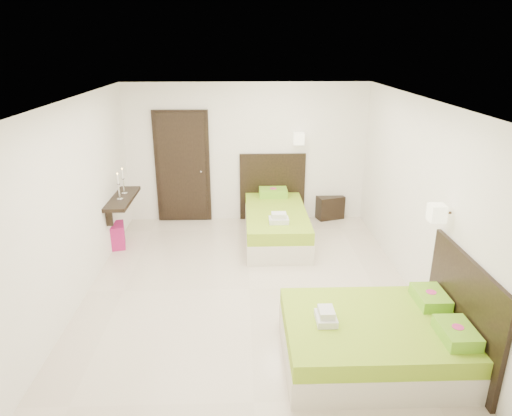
{
  "coord_description": "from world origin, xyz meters",
  "views": [
    {
      "loc": [
        -0.09,
        -5.62,
        3.25
      ],
      "look_at": [
        0.1,
        0.3,
        1.1
      ],
      "focal_mm": 32.0,
      "sensor_mm": 36.0,
      "label": 1
    }
  ],
  "objects_px": {
    "bed_single": "(276,221)",
    "ottoman": "(112,236)",
    "bed_double": "(381,337)",
    "nightstand": "(328,206)"
  },
  "relations": [
    {
      "from": "bed_single",
      "to": "ottoman",
      "type": "bearing_deg",
      "value": -173.56
    },
    {
      "from": "bed_double",
      "to": "ottoman",
      "type": "xyz_separation_m",
      "value": [
        -3.66,
        3.03,
        -0.08
      ]
    },
    {
      "from": "bed_single",
      "to": "nightstand",
      "type": "relative_size",
      "value": 4.08
    },
    {
      "from": "nightstand",
      "to": "bed_single",
      "type": "bearing_deg",
      "value": -155.04
    },
    {
      "from": "bed_single",
      "to": "bed_double",
      "type": "height_order",
      "value": "bed_single"
    },
    {
      "from": "bed_single",
      "to": "nightstand",
      "type": "bearing_deg",
      "value": 41.91
    },
    {
      "from": "bed_double",
      "to": "nightstand",
      "type": "relative_size",
      "value": 3.74
    },
    {
      "from": "nightstand",
      "to": "ottoman",
      "type": "xyz_separation_m",
      "value": [
        -3.88,
        -1.31,
        -0.02
      ]
    },
    {
      "from": "bed_double",
      "to": "ottoman",
      "type": "bearing_deg",
      "value": 140.35
    },
    {
      "from": "bed_double",
      "to": "ottoman",
      "type": "height_order",
      "value": "bed_double"
    }
  ]
}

